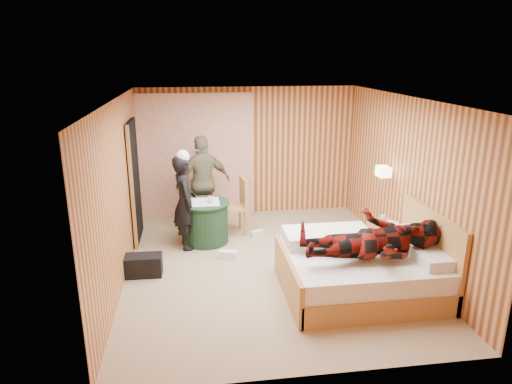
{
  "coord_description": "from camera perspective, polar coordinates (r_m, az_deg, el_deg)",
  "views": [
    {
      "loc": [
        -1.06,
        -6.22,
        3.09
      ],
      "look_at": [
        -0.13,
        0.43,
        1.05
      ],
      "focal_mm": 32.0,
      "sensor_mm": 36.0,
      "label": 1
    }
  ],
  "objects": [
    {
      "name": "floor",
      "position": [
        7.03,
        1.53,
        -9.2
      ],
      "size": [
        4.2,
        5.0,
        0.01
      ],
      "primitive_type": "cube",
      "color": "tan",
      "rests_on": "ground"
    },
    {
      "name": "man_at_table",
      "position": [
        8.28,
        -6.57,
        1.17
      ],
      "size": [
        1.09,
        0.68,
        1.72
      ],
      "primitive_type": "imported",
      "rotation": [
        0.0,
        0.0,
        3.42
      ],
      "color": "brown",
      "rests_on": "floor"
    },
    {
      "name": "sneaker_right",
      "position": [
        8.07,
        0.19,
        -5.21
      ],
      "size": [
        0.26,
        0.19,
        0.11
      ],
      "primitive_type": "cube",
      "rotation": [
        0.0,
        0.0,
        0.43
      ],
      "color": "silver",
      "rests_on": "floor"
    },
    {
      "name": "nightstand",
      "position": [
        7.52,
        15.75,
        -5.69
      ],
      "size": [
        0.42,
        0.57,
        0.55
      ],
      "color": "tan",
      "rests_on": "floor"
    },
    {
      "name": "wall_back",
      "position": [
        8.98,
        -1.04,
        5.06
      ],
      "size": [
        4.2,
        0.02,
        2.5
      ],
      "primitive_type": "cube",
      "color": "#DF8E55",
      "rests_on": "floor"
    },
    {
      "name": "cup_nightstand",
      "position": [
        7.52,
        15.55,
        -3.14
      ],
      "size": [
        0.12,
        0.12,
        0.09
      ],
      "primitive_type": "imported",
      "rotation": [
        0.0,
        0.0,
        -0.18
      ],
      "color": "silver",
      "rests_on": "nightstand"
    },
    {
      "name": "ceiling",
      "position": [
        6.34,
        1.71,
        11.54
      ],
      "size": [
        4.2,
        5.0,
        0.01
      ],
      "primitive_type": "cube",
      "color": "white",
      "rests_on": "wall_back"
    },
    {
      "name": "round_table",
      "position": [
        7.79,
        -6.3,
        -3.72
      ],
      "size": [
        0.81,
        0.81,
        0.72
      ],
      "color": "#1B3B22",
      "rests_on": "floor"
    },
    {
      "name": "book_upper",
      "position": [
        7.37,
        16.09,
        -3.72
      ],
      "size": [
        0.25,
        0.27,
        0.02
      ],
      "primitive_type": "imported",
      "rotation": [
        0.0,
        0.0,
        -0.48
      ],
      "color": "silver",
      "rests_on": "nightstand"
    },
    {
      "name": "wall_left",
      "position": [
        6.57,
        -16.75,
        -0.11
      ],
      "size": [
        0.02,
        5.0,
        2.5
      ],
      "primitive_type": "cube",
      "color": "#DF8E55",
      "rests_on": "floor"
    },
    {
      "name": "wall_lamp",
      "position": [
        7.53,
        15.64,
        2.49
      ],
      "size": [
        0.26,
        0.24,
        0.16
      ],
      "color": "gold",
      "rests_on": "wall_right"
    },
    {
      "name": "wall_right",
      "position": [
        7.22,
        18.29,
        1.25
      ],
      "size": [
        0.02,
        5.0,
        2.5
      ],
      "primitive_type": "cube",
      "color": "#DF8E55",
      "rests_on": "floor"
    },
    {
      "name": "chair_far",
      "position": [
        8.34,
        -6.59,
        -1.03
      ],
      "size": [
        0.48,
        0.48,
        0.93
      ],
      "rotation": [
        0.0,
        0.0,
        0.16
      ],
      "color": "tan",
      "rests_on": "floor"
    },
    {
      "name": "cup_table",
      "position": [
        7.61,
        -5.64,
        -0.95
      ],
      "size": [
        0.14,
        0.14,
        0.1
      ],
      "primitive_type": "imported",
      "rotation": [
        0.0,
        0.0,
        0.17
      ],
      "color": "silver",
      "rests_on": "round_table"
    },
    {
      "name": "woman_standing",
      "position": [
        7.49,
        -8.89,
        -1.27
      ],
      "size": [
        0.45,
        0.62,
        1.57
      ],
      "primitive_type": "imported",
      "rotation": [
        0.0,
        0.0,
        1.71
      ],
      "color": "black",
      "rests_on": "floor"
    },
    {
      "name": "sneaker_left",
      "position": [
        7.24,
        -3.51,
        -7.84
      ],
      "size": [
        0.31,
        0.2,
        0.13
      ],
      "primitive_type": "cube",
      "rotation": [
        0.0,
        0.0,
        -0.29
      ],
      "color": "silver",
      "rests_on": "floor"
    },
    {
      "name": "chair_near",
      "position": [
        8.05,
        -2.4,
        -1.23
      ],
      "size": [
        0.51,
        0.51,
        1.01
      ],
      "rotation": [
        0.0,
        0.0,
        -1.46
      ],
      "color": "tan",
      "rests_on": "floor"
    },
    {
      "name": "curtain",
      "position": [
        8.86,
        -7.43,
        4.42
      ],
      "size": [
        2.2,
        0.08,
        2.4
      ],
      "primitive_type": "cube",
      "color": "beige",
      "rests_on": "floor"
    },
    {
      "name": "man_on_bed",
      "position": [
        5.93,
        14.54,
        -4.54
      ],
      "size": [
        0.86,
        0.67,
        1.77
      ],
      "primitive_type": "imported",
      "rotation": [
        0.0,
        1.57,
        0.0
      ],
      "color": "#620E09",
      "rests_on": "bed"
    },
    {
      "name": "bed",
      "position": [
        6.37,
        13.1,
        -9.37
      ],
      "size": [
        2.03,
        1.6,
        1.1
      ],
      "color": "tan",
      "rests_on": "floor"
    },
    {
      "name": "book_lower",
      "position": [
        7.38,
        16.07,
        -3.87
      ],
      "size": [
        0.23,
        0.27,
        0.02
      ],
      "primitive_type": "imported",
      "rotation": [
        0.0,
        0.0,
        0.36
      ],
      "color": "silver",
      "rests_on": "nightstand"
    },
    {
      "name": "doorway",
      "position": [
        7.96,
        -14.92,
        1.27
      ],
      "size": [
        0.06,
        0.9,
        2.05
      ],
      "primitive_type": "cube",
      "color": "black",
      "rests_on": "floor"
    },
    {
      "name": "duffel_bag",
      "position": [
        6.88,
        -13.96,
        -8.89
      ],
      "size": [
        0.55,
        0.3,
        0.31
      ],
      "primitive_type": "cube",
      "rotation": [
        0.0,
        0.0,
        -0.02
      ],
      "color": "black",
      "rests_on": "floor"
    }
  ]
}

